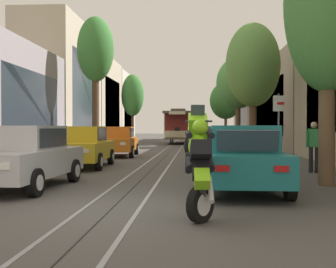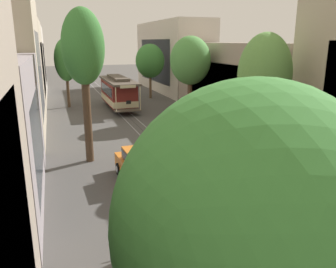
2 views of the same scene
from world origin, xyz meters
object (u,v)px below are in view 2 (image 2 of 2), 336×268
parked_car_red_fourth_right (193,128)px  parked_car_yellow_second_left (187,236)px  street_tree_kerb_right_second (264,76)px  street_tree_kerb_right_fourth (150,61)px  street_tree_kerb_left_near (249,242)px  cable_car_trolley (118,92)px  parked_car_orange_mid_left (142,166)px  parked_car_orange_mid_right (235,156)px  street_tree_kerb_left_mid (66,60)px  street_tree_kerb_left_second (83,50)px  parked_car_teal_second_right (324,210)px  pedestrian_on_right_pavement (260,134)px  street_tree_kerb_right_mid (190,61)px

parked_car_red_fourth_right → parked_car_yellow_second_left: bearing=-113.6°
street_tree_kerb_right_second → street_tree_kerb_right_fourth: bearing=89.5°
street_tree_kerb_left_near → cable_car_trolley: size_ratio=0.71×
parked_car_orange_mid_left → street_tree_kerb_right_second: size_ratio=0.61×
parked_car_red_fourth_right → street_tree_kerb_right_fourth: size_ratio=0.68×
parked_car_orange_mid_right → street_tree_kerb_left_mid: (-7.42, 21.91, 4.05)m
parked_car_orange_mid_left → street_tree_kerb_left_second: 7.05m
parked_car_teal_second_right → pedestrian_on_right_pavement: 10.26m
parked_car_orange_mid_left → parked_car_yellow_second_left: bearing=-91.8°
parked_car_teal_second_right → street_tree_kerb_right_second: 8.74m
parked_car_orange_mid_right → street_tree_kerb_left_near: size_ratio=0.68×
street_tree_kerb_left_mid → street_tree_kerb_right_fourth: bearing=16.8°
parked_car_orange_mid_left → parked_car_red_fourth_right: 8.23m
parked_car_red_fourth_right → street_tree_kerb_right_fourth: 18.97m
street_tree_kerb_right_mid → pedestrian_on_right_pavement: (1.16, -9.31, -4.19)m
parked_car_yellow_second_left → cable_car_trolley: (2.77, 26.05, 0.86)m
parked_car_teal_second_right → street_tree_kerb_left_near: size_ratio=0.68×
parked_car_red_fourth_right → street_tree_kerb_right_fourth: bearing=83.4°
parked_car_orange_mid_left → pedestrian_on_right_pavement: bearing=19.5°
parked_car_orange_mid_right → street_tree_kerb_right_fourth: size_ratio=0.67×
parked_car_yellow_second_left → street_tree_kerb_left_second: 11.91m
parked_car_red_fourth_right → street_tree_kerb_right_second: street_tree_kerb_right_second is taller
street_tree_kerb_left_near → street_tree_kerb_right_fourth: 38.84m
street_tree_kerb_left_second → parked_car_teal_second_right: bearing=-55.2°
street_tree_kerb_right_mid → parked_car_orange_mid_left: bearing=-121.5°
parked_car_red_fourth_right → street_tree_kerb_left_near: street_tree_kerb_left_near is taller
pedestrian_on_right_pavement → parked_car_yellow_second_left: bearing=-133.1°
parked_car_yellow_second_left → street_tree_kerb_right_mid: bearing=67.5°
street_tree_kerb_left_near → street_tree_kerb_left_second: 16.86m
parked_car_orange_mid_right → street_tree_kerb_right_fourth: street_tree_kerb_right_fourth is taller
parked_car_orange_mid_left → street_tree_kerb_left_mid: 22.28m
parked_car_orange_mid_right → pedestrian_on_right_pavement: pedestrian_on_right_pavement is taller
parked_car_teal_second_right → pedestrian_on_right_pavement: bearing=69.4°
parked_car_teal_second_right → street_tree_kerb_left_second: street_tree_kerb_left_second is taller
parked_car_teal_second_right → parked_car_red_fourth_right: bearing=89.1°
parked_car_red_fourth_right → pedestrian_on_right_pavement: pedestrian_on_right_pavement is taller
street_tree_kerb_right_fourth → street_tree_kerb_right_mid: bearing=-89.4°
street_tree_kerb_left_second → street_tree_kerb_left_mid: 17.91m
parked_car_orange_mid_right → street_tree_kerb_left_near: bearing=-119.8°
parked_car_orange_mid_right → street_tree_kerb_left_mid: 23.48m
parked_car_yellow_second_left → street_tree_kerb_left_near: bearing=-107.4°
parked_car_teal_second_right → street_tree_kerb_left_second: (-7.26, 10.44, 5.46)m
parked_car_yellow_second_left → street_tree_kerb_left_second: size_ratio=0.52×
parked_car_orange_mid_left → street_tree_kerb_left_mid: street_tree_kerb_left_mid is taller
parked_car_orange_mid_left → pedestrian_on_right_pavement: 9.29m
parked_car_yellow_second_left → street_tree_kerb_right_second: size_ratio=0.61×
street_tree_kerb_left_near → street_tree_kerb_right_fourth: (9.69, 37.61, -0.48)m
street_tree_kerb_left_near → parked_car_red_fourth_right: bearing=68.4°
parked_car_orange_mid_left → parked_car_orange_mid_right: (5.09, -0.12, 0.00)m
parked_car_red_fourth_right → parked_car_orange_mid_left: bearing=-130.6°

